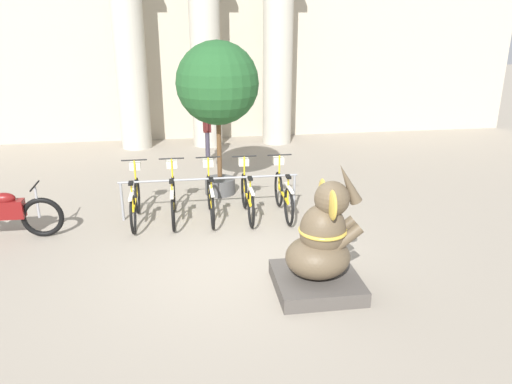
# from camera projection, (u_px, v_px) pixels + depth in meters

# --- Properties ---
(ground_plane) EXTENTS (60.00, 60.00, 0.00)m
(ground_plane) POSITION_uv_depth(u_px,v_px,m) (236.00, 260.00, 7.94)
(ground_plane) COLOR gray
(building_facade) EXTENTS (20.00, 0.20, 6.00)m
(building_facade) POSITION_uv_depth(u_px,v_px,m) (203.00, 39.00, 14.95)
(building_facade) COLOR #BCB29E
(building_facade) RESTS_ON ground_plane
(column_left) EXTENTS (1.07, 1.07, 5.16)m
(column_left) POSITION_uv_depth(u_px,v_px,m) (130.00, 55.00, 13.86)
(column_left) COLOR #BCB7A8
(column_left) RESTS_ON ground_plane
(column_middle) EXTENTS (1.07, 1.07, 5.16)m
(column_middle) POSITION_uv_depth(u_px,v_px,m) (205.00, 55.00, 14.14)
(column_middle) COLOR #BCB7A8
(column_middle) RESTS_ON ground_plane
(column_right) EXTENTS (1.07, 1.07, 5.16)m
(column_right) POSITION_uv_depth(u_px,v_px,m) (278.00, 54.00, 14.43)
(column_right) COLOR #BCB7A8
(column_right) RESTS_ON ground_plane
(bike_rack) EXTENTS (3.41, 0.05, 0.77)m
(bike_rack) POSITION_uv_depth(u_px,v_px,m) (210.00, 186.00, 9.52)
(bike_rack) COLOR gray
(bike_rack) RESTS_ON ground_plane
(bicycle_0) EXTENTS (0.48, 1.71, 1.10)m
(bicycle_0) POSITION_uv_depth(u_px,v_px,m) (135.00, 200.00, 9.29)
(bicycle_0) COLOR black
(bicycle_0) RESTS_ON ground_plane
(bicycle_1) EXTENTS (0.48, 1.71, 1.10)m
(bicycle_1) POSITION_uv_depth(u_px,v_px,m) (173.00, 198.00, 9.39)
(bicycle_1) COLOR black
(bicycle_1) RESTS_ON ground_plane
(bicycle_2) EXTENTS (0.48, 1.71, 1.10)m
(bicycle_2) POSITION_uv_depth(u_px,v_px,m) (210.00, 197.00, 9.48)
(bicycle_2) COLOR black
(bicycle_2) RESTS_ON ground_plane
(bicycle_3) EXTENTS (0.48, 1.71, 1.10)m
(bicycle_3) POSITION_uv_depth(u_px,v_px,m) (247.00, 195.00, 9.55)
(bicycle_3) COLOR black
(bicycle_3) RESTS_ON ground_plane
(bicycle_4) EXTENTS (0.48, 1.71, 1.10)m
(bicycle_4) POSITION_uv_depth(u_px,v_px,m) (283.00, 194.00, 9.64)
(bicycle_4) COLOR black
(bicycle_4) RESTS_ON ground_plane
(elephant_statue) EXTENTS (1.18, 1.18, 1.87)m
(elephant_statue) POSITION_uv_depth(u_px,v_px,m) (321.00, 249.00, 6.91)
(elephant_statue) COLOR #4C4742
(elephant_statue) RESTS_ON ground_plane
(motorcycle) EXTENTS (2.10, 0.55, 0.96)m
(motorcycle) POSITION_uv_depth(u_px,v_px,m) (0.00, 214.00, 8.55)
(motorcycle) COLOR black
(motorcycle) RESTS_ON ground_plane
(person_pedestrian) EXTENTS (0.22, 0.47, 1.69)m
(person_pedestrian) POSITION_uv_depth(u_px,v_px,m) (207.00, 124.00, 12.92)
(person_pedestrian) COLOR #383342
(person_pedestrian) RESTS_ON ground_plane
(potted_tree) EXTENTS (1.70, 1.70, 3.23)m
(potted_tree) POSITION_uv_depth(u_px,v_px,m) (218.00, 86.00, 10.15)
(potted_tree) COLOR #4C4C4C
(potted_tree) RESTS_ON ground_plane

